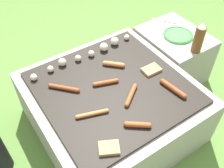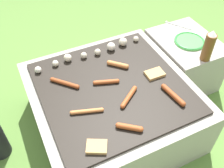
# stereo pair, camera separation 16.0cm
# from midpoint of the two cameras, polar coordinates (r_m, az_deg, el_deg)

# --- Properties ---
(ground_plane) EXTENTS (14.00, 14.00, 0.00)m
(ground_plane) POSITION_cam_midpoint_polar(r_m,az_deg,el_deg) (1.92, -2.41, -8.85)
(ground_plane) COLOR #567F38
(grill) EXTENTS (0.98, 0.98, 0.40)m
(grill) POSITION_cam_midpoint_polar(r_m,az_deg,el_deg) (1.77, -2.60, -5.14)
(grill) COLOR #9E998E
(grill) RESTS_ON ground_plane
(side_ledge) EXTENTS (0.43, 0.53, 0.40)m
(side_ledge) POSITION_cam_midpoint_polar(r_m,az_deg,el_deg) (2.20, 10.86, 6.20)
(side_ledge) COLOR #9E998E
(side_ledge) RESTS_ON ground_plane
(sausage_front_left) EXTENTS (0.15, 0.16, 0.03)m
(sausage_front_left) POSITION_cam_midpoint_polar(r_m,az_deg,el_deg) (1.63, -13.23, -0.98)
(sausage_front_left) COLOR #93421E
(sausage_front_left) RESTS_ON grill
(sausage_back_center) EXTENTS (0.16, 0.12, 0.03)m
(sausage_back_center) POSITION_cam_midpoint_polar(r_m,az_deg,el_deg) (1.55, 1.22, -2.55)
(sausage_back_center) COLOR #A34C23
(sausage_back_center) RESTS_ON grill
(sausage_back_right) EXTENTS (0.18, 0.08, 0.02)m
(sausage_back_right) POSITION_cam_midpoint_polar(r_m,az_deg,el_deg) (1.47, -7.47, -6.61)
(sausage_back_right) COLOR #C6753D
(sausage_back_right) RESTS_ON grill
(sausage_front_center) EXTENTS (0.12, 0.12, 0.03)m
(sausage_front_center) POSITION_cam_midpoint_polar(r_m,az_deg,el_deg) (1.74, -2.27, 4.21)
(sausage_front_center) COLOR #C6753D
(sausage_front_center) RESTS_ON grill
(sausage_mid_right) EXTENTS (0.05, 0.20, 0.03)m
(sausage_mid_right) POSITION_cam_midpoint_polar(r_m,az_deg,el_deg) (1.61, 10.39, -1.11)
(sausage_mid_right) COLOR #93421E
(sausage_mid_right) RESTS_ON grill
(sausage_front_right) EXTENTS (0.16, 0.07, 0.03)m
(sausage_front_right) POSITION_cam_midpoint_polar(r_m,az_deg,el_deg) (1.63, -4.21, 0.19)
(sausage_front_right) COLOR #A34C23
(sausage_front_right) RESTS_ON grill
(sausage_mid_left) EXTENTS (0.13, 0.10, 0.03)m
(sausage_mid_left) POSITION_cam_midpoint_polar(r_m,az_deg,el_deg) (1.41, 2.32, -9.03)
(sausage_mid_left) COLOR #A34C23
(sausage_mid_left) RESTS_ON grill
(bread_slice_right) EXTENTS (0.12, 0.09, 0.02)m
(bread_slice_right) POSITION_cam_midpoint_polar(r_m,az_deg,el_deg) (1.72, 5.94, 2.97)
(bread_slice_right) COLOR tan
(bread_slice_right) RESTS_ON grill
(bread_slice_center) EXTENTS (0.13, 0.12, 0.02)m
(bread_slice_center) POSITION_cam_midpoint_polar(r_m,az_deg,el_deg) (1.35, -4.16, -13.91)
(bread_slice_center) COLOR tan
(bread_slice_center) RESTS_ON grill
(mushroom_row) EXTENTS (0.78, 0.08, 0.06)m
(mushroom_row) POSITION_cam_midpoint_polar(r_m,az_deg,el_deg) (1.83, -7.55, 6.64)
(mushroom_row) COLOR silver
(mushroom_row) RESTS_ON grill
(plate_colorful) EXTENTS (0.23, 0.23, 0.02)m
(plate_colorful) POSITION_cam_midpoint_polar(r_m,az_deg,el_deg) (2.06, 12.06, 10.31)
(plate_colorful) COLOR #4CB24C
(plate_colorful) RESTS_ON side_ledge
(condiment_bottle) EXTENTS (0.07, 0.07, 0.23)m
(condiment_bottle) POSITION_cam_midpoint_polar(r_m,az_deg,el_deg) (1.88, 16.09, 9.46)
(condiment_bottle) COLOR brown
(condiment_bottle) RESTS_ON side_ledge
(fork_utensil) EXTENTS (0.14, 0.19, 0.01)m
(fork_utensil) POSITION_cam_midpoint_polar(r_m,az_deg,el_deg) (2.22, 9.07, 13.38)
(fork_utensil) COLOR silver
(fork_utensil) RESTS_ON side_ledge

